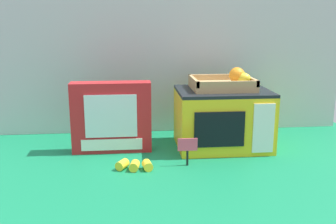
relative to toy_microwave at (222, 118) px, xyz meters
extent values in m
plane|color=#147A4C|center=(-0.20, -0.01, -0.12)|extent=(1.70, 1.70, 0.00)
cube|color=#B7BABF|center=(-0.20, 0.26, 0.26)|extent=(1.61, 0.03, 0.75)
cube|color=yellow|center=(0.00, 0.00, -0.01)|extent=(0.36, 0.27, 0.22)
cube|color=black|center=(0.00, 0.00, 0.11)|extent=(0.36, 0.27, 0.01)
cube|color=black|center=(-0.04, -0.14, -0.01)|extent=(0.19, 0.01, 0.13)
cube|color=white|center=(0.12, -0.14, -0.01)|extent=(0.08, 0.01, 0.19)
cube|color=tan|center=(0.00, 0.01, 0.13)|extent=(0.24, 0.20, 0.02)
cube|color=tan|center=(0.00, -0.08, 0.15)|extent=(0.24, 0.01, 0.02)
cube|color=tan|center=(0.00, 0.11, 0.15)|extent=(0.24, 0.01, 0.02)
cube|color=tan|center=(-0.12, 0.01, 0.15)|extent=(0.01, 0.20, 0.02)
cube|color=tan|center=(0.11, 0.01, 0.15)|extent=(0.01, 0.20, 0.02)
sphere|color=orange|center=(0.06, 0.02, 0.17)|extent=(0.06, 0.06, 0.06)
ellipsoid|color=yellow|center=(0.07, 0.00, 0.16)|extent=(0.08, 0.08, 0.05)
cube|color=red|center=(-0.44, -0.02, 0.02)|extent=(0.30, 0.07, 0.27)
cube|color=silver|center=(-0.44, -0.05, 0.03)|extent=(0.20, 0.00, 0.16)
cube|color=white|center=(-0.44, -0.05, -0.08)|extent=(0.23, 0.00, 0.04)
cylinder|color=black|center=(-0.17, -0.20, -0.09)|extent=(0.01, 0.01, 0.06)
cube|color=#F44C6B|center=(-0.17, -0.20, -0.04)|extent=(0.07, 0.00, 0.05)
cylinder|color=yellow|center=(-0.40, -0.21, -0.10)|extent=(0.05, 0.06, 0.03)
cylinder|color=yellow|center=(-0.36, -0.23, -0.10)|extent=(0.04, 0.05, 0.03)
cylinder|color=yellow|center=(-0.31, -0.23, -0.10)|extent=(0.04, 0.05, 0.03)
camera|label=1|loc=(-0.36, -1.48, 0.38)|focal=41.41mm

